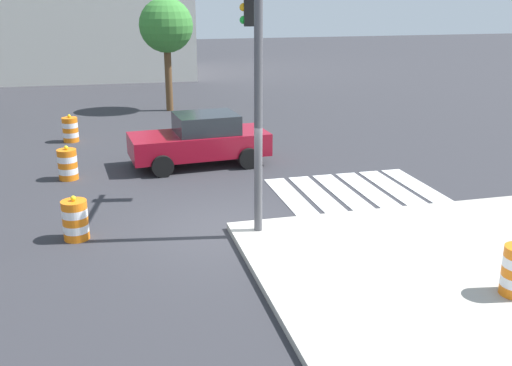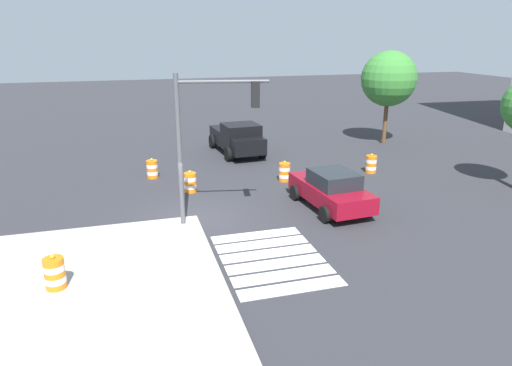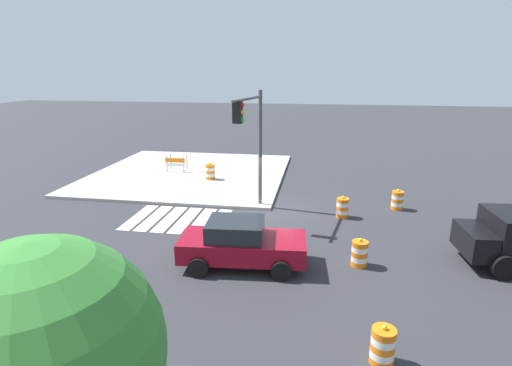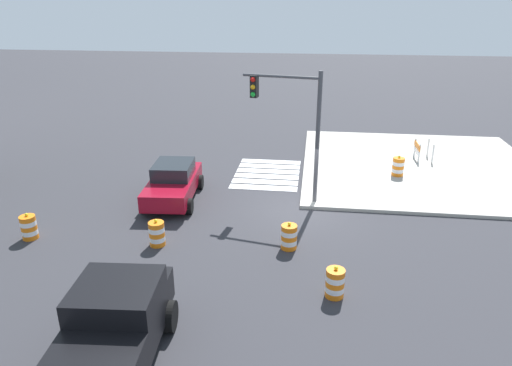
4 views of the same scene
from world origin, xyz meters
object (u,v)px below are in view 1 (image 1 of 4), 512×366
sports_car (201,140)px  street_tree_streetside_near (166,26)px  traffic_barrel_median_far (68,164)px  traffic_barrel_crosswalk_end (70,130)px  traffic_light_pole (254,55)px  traffic_barrel_median_near (75,220)px

sports_car → street_tree_streetside_near: bearing=89.5°
street_tree_streetside_near → traffic_barrel_median_far: bearing=-112.3°
traffic_barrel_crosswalk_end → traffic_light_pole: traffic_light_pole is taller
traffic_barrel_crosswalk_end → traffic_barrel_median_far: same height
sports_car → traffic_barrel_median_near: size_ratio=4.34×
traffic_barrel_crosswalk_end → traffic_barrel_median_near: same height
traffic_barrel_crosswalk_end → traffic_barrel_median_far: bearing=-88.6°
sports_car → traffic_barrel_median_near: bearing=-124.8°
traffic_light_pole → traffic_barrel_median_near: bearing=-176.3°
street_tree_streetside_near → traffic_light_pole: bearing=-88.4°
traffic_barrel_median_far → traffic_light_pole: 7.21m
traffic_barrel_median_near → traffic_light_pole: (4.16, 0.27, 3.46)m
sports_car → traffic_barrel_median_near: sports_car is taller
traffic_barrel_median_near → traffic_barrel_median_far: bearing=94.5°
street_tree_streetside_near → traffic_barrel_crosswalk_end: bearing=-129.0°
street_tree_streetside_near → traffic_barrel_median_near: bearing=-104.3°
sports_car → traffic_barrel_crosswalk_end: (-4.16, 4.22, -0.36)m
traffic_barrel_crosswalk_end → traffic_barrel_median_far: 4.82m
traffic_barrel_crosswalk_end → traffic_barrel_median_near: 9.51m
traffic_barrel_median_near → traffic_light_pole: 5.41m
traffic_barrel_crosswalk_end → street_tree_streetside_near: (4.24, 5.23, 3.37)m
traffic_barrel_median_near → street_tree_streetside_near: bearing=75.7°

